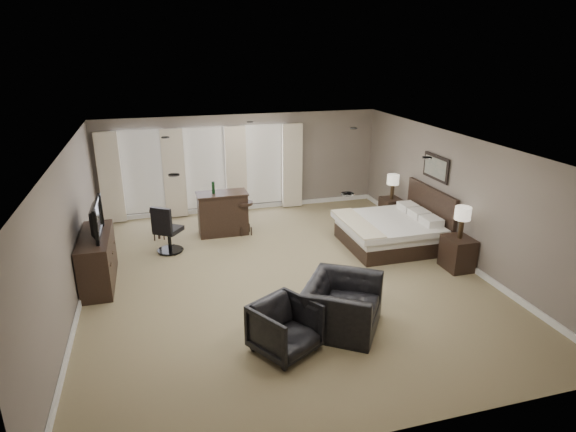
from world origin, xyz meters
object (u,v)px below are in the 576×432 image
object	(u,v)px
armchair_far	(285,326)
bar_stool_right	(245,218)
bed	(386,219)
lamp_far	(393,187)
desk_chair	(168,228)
lamp_near	(462,223)
dresser	(98,259)
nightstand_near	(458,253)
armchair_near	(343,297)
bar_stool_left	(158,224)
tv	(94,232)
bar_counter	(223,213)
nightstand_far	(391,210)

from	to	relation	value
armchair_far	bar_stool_right	bearing A→B (deg)	55.89
armchair_far	bed	bearing A→B (deg)	14.74
lamp_far	desk_chair	size ratio (longest dim) A/B	0.58
lamp_near	bed	bearing A→B (deg)	121.54
lamp_far	dresser	size ratio (longest dim) A/B	0.37
bed	lamp_near	size ratio (longest dim) A/B	3.11
nightstand_near	desk_chair	xyz separation A→B (m)	(-5.56, 2.45, 0.21)
armchair_far	bar_stool_right	xyz separation A→B (m)	(0.32, 4.77, -0.02)
armchair_near	armchair_far	world-z (taller)	armchair_near
bar_stool_left	armchair_far	bearing A→B (deg)	-71.57
dresser	lamp_near	bearing A→B (deg)	-10.59
bed	dresser	world-z (taller)	bed
tv	bar_stool_right	xyz separation A→B (m)	(3.15, 1.73, -0.65)
tv	lamp_far	bearing A→B (deg)	-76.93
bar_counter	armchair_near	bearing A→B (deg)	-75.08
bar_stool_left	bar_stool_right	size ratio (longest dim) A/B	0.89
nightstand_far	nightstand_near	bearing A→B (deg)	-90.00
tv	bar_stool_left	xyz separation A→B (m)	(1.14, 2.00, -0.69)
desk_chair	bar_stool_left	bearing A→B (deg)	-40.06
tv	bar_stool_right	distance (m)	3.65
lamp_far	nightstand_far	bearing A→B (deg)	0.00
bed	tv	bearing A→B (deg)	-178.52
desk_chair	nightstand_far	bearing A→B (deg)	-139.67
armchair_near	bed	bearing A→B (deg)	-2.77
lamp_near	dresser	size ratio (longest dim) A/B	0.39
bed	bar_counter	size ratio (longest dim) A/B	1.70
nightstand_near	armchair_near	size ratio (longest dim) A/B	0.54
lamp_far	bar_stool_left	distance (m)	5.82
nightstand_near	tv	world-z (taller)	tv
lamp_near	armchair_near	world-z (taller)	lamp_near
tv	desk_chair	size ratio (longest dim) A/B	1.03
armchair_near	nightstand_near	bearing A→B (deg)	-31.03
nightstand_near	bar_stool_left	world-z (taller)	bar_stool_left
nightstand_near	armchair_near	world-z (taller)	armchair_near
lamp_far	dresser	world-z (taller)	lamp_far
tv	bed	bearing A→B (deg)	-88.52
armchair_near	bar_stool_left	size ratio (longest dim) A/B	1.73
bed	bar_stool_right	world-z (taller)	bed
lamp_far	tv	distance (m)	7.11
lamp_near	lamp_far	distance (m)	2.90
bar_stool_left	desk_chair	xyz separation A→B (m)	(0.21, -0.84, 0.18)
lamp_near	nightstand_far	bearing A→B (deg)	90.00
desk_chair	armchair_near	bearing A→B (deg)	158.95
bar_stool_left	lamp_near	bearing A→B (deg)	-29.69
armchair_far	bar_stool_right	distance (m)	4.78
nightstand_far	armchair_near	bearing A→B (deg)	-125.44
nightstand_near	bar_stool_right	bearing A→B (deg)	141.32
bed	bar_counter	world-z (taller)	bed
lamp_far	bar_counter	bearing A→B (deg)	175.95
lamp_near	armchair_far	world-z (taller)	lamp_near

